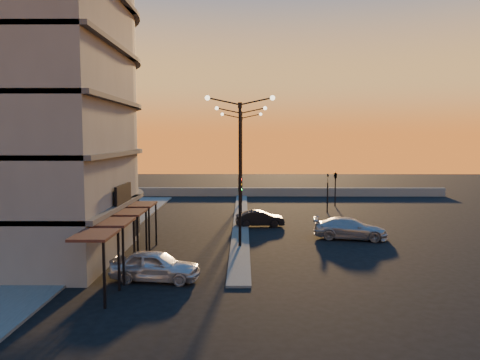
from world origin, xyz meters
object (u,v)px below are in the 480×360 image
at_px(streetlamp_mid, 241,154).
at_px(car_wagon, 350,228).
at_px(car_sedan, 260,219).
at_px(traffic_light_main, 240,197).
at_px(car_hatchback, 155,266).

bearing_deg(streetlamp_mid, car_wagon, -44.32).
relative_size(car_sedan, car_wagon, 0.76).
bearing_deg(car_wagon, streetlamp_mid, 57.37).
bearing_deg(traffic_light_main, car_sedan, 70.47).
relative_size(traffic_light_main, car_sedan, 1.13).
bearing_deg(car_sedan, streetlamp_mid, 23.04).
bearing_deg(car_wagon, car_sedan, 65.22).
xyz_separation_m(streetlamp_mid, car_sedan, (1.50, -2.90, -4.97)).
bearing_deg(car_sedan, car_wagon, -130.78).
bearing_deg(traffic_light_main, streetlamp_mid, 90.00).
height_order(streetlamp_mid, car_hatchback, streetlamp_mid).
distance_m(streetlamp_mid, traffic_light_main, 7.62).
xyz_separation_m(traffic_light_main, car_wagon, (7.54, -0.23, -2.17)).
bearing_deg(car_sedan, car_hatchback, 154.00).
xyz_separation_m(car_sedan, car_wagon, (6.04, -4.46, 0.10)).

